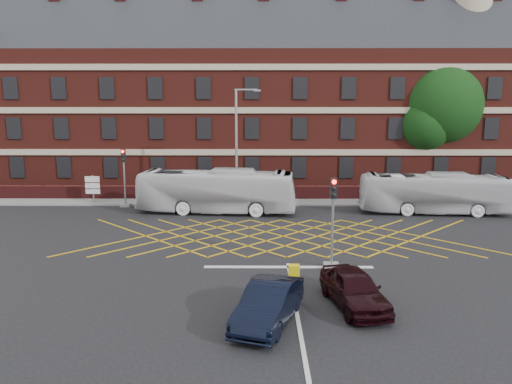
{
  "coord_description": "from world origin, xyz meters",
  "views": [
    {
      "loc": [
        -1.4,
        -26.05,
        7.71
      ],
      "look_at": [
        -1.57,
        1.5,
        2.71
      ],
      "focal_mm": 35.0,
      "sensor_mm": 36.0,
      "label": 1
    }
  ],
  "objects_px": {
    "deciduous_tree": "(439,111)",
    "street_lamp": "(237,168)",
    "traffic_light_near": "(332,232)",
    "car_maroon": "(354,289)",
    "bus_right": "(434,193)",
    "direction_signs": "(93,186)",
    "bus_left": "(217,191)",
    "traffic_light_far": "(125,183)",
    "car_navy": "(269,303)",
    "utility_cabinet": "(294,276)"
  },
  "relations": [
    {
      "from": "car_navy",
      "to": "street_lamp",
      "type": "distance_m",
      "value": 19.72
    },
    {
      "from": "bus_left",
      "to": "car_maroon",
      "type": "bearing_deg",
      "value": -152.45
    },
    {
      "from": "direction_signs",
      "to": "bus_right",
      "type": "bearing_deg",
      "value": -7.2
    },
    {
      "from": "car_maroon",
      "to": "direction_signs",
      "type": "xyz_separation_m",
      "value": [
        -16.32,
        19.4,
        0.66
      ]
    },
    {
      "from": "traffic_light_far",
      "to": "street_lamp",
      "type": "bearing_deg",
      "value": -2.25
    },
    {
      "from": "utility_cabinet",
      "to": "traffic_light_far",
      "type": "bearing_deg",
      "value": 125.07
    },
    {
      "from": "car_maroon",
      "to": "utility_cabinet",
      "type": "xyz_separation_m",
      "value": [
        -2.14,
        2.09,
        -0.24
      ]
    },
    {
      "from": "deciduous_tree",
      "to": "utility_cabinet",
      "type": "xyz_separation_m",
      "value": [
        -14.04,
        -23.56,
        -6.44
      ]
    },
    {
      "from": "traffic_light_far",
      "to": "direction_signs",
      "type": "relative_size",
      "value": 1.94
    },
    {
      "from": "deciduous_tree",
      "to": "utility_cabinet",
      "type": "distance_m",
      "value": 28.17
    },
    {
      "from": "deciduous_tree",
      "to": "street_lamp",
      "type": "distance_m",
      "value": 19.12
    },
    {
      "from": "car_navy",
      "to": "street_lamp",
      "type": "bearing_deg",
      "value": 113.95
    },
    {
      "from": "car_navy",
      "to": "utility_cabinet",
      "type": "bearing_deg",
      "value": 90.46
    },
    {
      "from": "traffic_light_far",
      "to": "utility_cabinet",
      "type": "height_order",
      "value": "traffic_light_far"
    },
    {
      "from": "deciduous_tree",
      "to": "direction_signs",
      "type": "height_order",
      "value": "deciduous_tree"
    },
    {
      "from": "car_navy",
      "to": "traffic_light_far",
      "type": "height_order",
      "value": "traffic_light_far"
    },
    {
      "from": "car_maroon",
      "to": "street_lamp",
      "type": "xyz_separation_m",
      "value": [
        -5.2,
        18.07,
        2.21
      ]
    },
    {
      "from": "deciduous_tree",
      "to": "traffic_light_far",
      "type": "bearing_deg",
      "value": -164.12
    },
    {
      "from": "street_lamp",
      "to": "car_navy",
      "type": "bearing_deg",
      "value": -84.39
    },
    {
      "from": "direction_signs",
      "to": "car_maroon",
      "type": "bearing_deg",
      "value": -49.92
    },
    {
      "from": "bus_right",
      "to": "utility_cabinet",
      "type": "height_order",
      "value": "bus_right"
    },
    {
      "from": "bus_left",
      "to": "deciduous_tree",
      "type": "height_order",
      "value": "deciduous_tree"
    },
    {
      "from": "bus_right",
      "to": "car_navy",
      "type": "xyz_separation_m",
      "value": [
        -11.85,
        -17.69,
        -0.7
      ]
    },
    {
      "from": "bus_left",
      "to": "deciduous_tree",
      "type": "bearing_deg",
      "value": -57.78
    },
    {
      "from": "traffic_light_far",
      "to": "utility_cabinet",
      "type": "xyz_separation_m",
      "value": [
        11.45,
        -16.31,
        -1.29
      ]
    },
    {
      "from": "direction_signs",
      "to": "bus_left",
      "type": "bearing_deg",
      "value": -17.32
    },
    {
      "from": "bus_left",
      "to": "direction_signs",
      "type": "height_order",
      "value": "bus_left"
    },
    {
      "from": "traffic_light_near",
      "to": "street_lamp",
      "type": "bearing_deg",
      "value": 110.18
    },
    {
      "from": "bus_right",
      "to": "traffic_light_near",
      "type": "distance_m",
      "value": 14.67
    },
    {
      "from": "car_maroon",
      "to": "traffic_light_near",
      "type": "bearing_deg",
      "value": 81.35
    },
    {
      "from": "car_navy",
      "to": "street_lamp",
      "type": "height_order",
      "value": "street_lamp"
    },
    {
      "from": "direction_signs",
      "to": "street_lamp",
      "type": "bearing_deg",
      "value": -6.81
    },
    {
      "from": "direction_signs",
      "to": "utility_cabinet",
      "type": "distance_m",
      "value": 22.39
    },
    {
      "from": "deciduous_tree",
      "to": "traffic_light_near",
      "type": "relative_size",
      "value": 2.57
    },
    {
      "from": "traffic_light_far",
      "to": "deciduous_tree",
      "type": "bearing_deg",
      "value": 15.88
    },
    {
      "from": "traffic_light_far",
      "to": "traffic_light_near",
      "type": "bearing_deg",
      "value": -46.09
    },
    {
      "from": "street_lamp",
      "to": "bus_right",
      "type": "bearing_deg",
      "value": -7.52
    },
    {
      "from": "traffic_light_near",
      "to": "direction_signs",
      "type": "xyz_separation_m",
      "value": [
        -16.11,
        14.9,
        -0.39
      ]
    },
    {
      "from": "bus_left",
      "to": "traffic_light_far",
      "type": "height_order",
      "value": "traffic_light_far"
    },
    {
      "from": "deciduous_tree",
      "to": "traffic_light_near",
      "type": "distance_m",
      "value": 24.91
    },
    {
      "from": "bus_right",
      "to": "car_navy",
      "type": "relative_size",
      "value": 2.33
    },
    {
      "from": "car_navy",
      "to": "utility_cabinet",
      "type": "distance_m",
      "value": 3.71
    },
    {
      "from": "bus_right",
      "to": "street_lamp",
      "type": "bearing_deg",
      "value": 87.38
    },
    {
      "from": "bus_right",
      "to": "direction_signs",
      "type": "bearing_deg",
      "value": 87.7
    },
    {
      "from": "bus_left",
      "to": "car_maroon",
      "type": "distance_m",
      "value": 17.67
    },
    {
      "from": "bus_left",
      "to": "street_lamp",
      "type": "height_order",
      "value": "street_lamp"
    },
    {
      "from": "direction_signs",
      "to": "utility_cabinet",
      "type": "xyz_separation_m",
      "value": [
        14.18,
        -17.31,
        -0.91
      ]
    },
    {
      "from": "direction_signs",
      "to": "utility_cabinet",
      "type": "height_order",
      "value": "direction_signs"
    },
    {
      "from": "direction_signs",
      "to": "utility_cabinet",
      "type": "bearing_deg",
      "value": -50.67
    },
    {
      "from": "deciduous_tree",
      "to": "traffic_light_far",
      "type": "relative_size",
      "value": 2.57
    }
  ]
}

